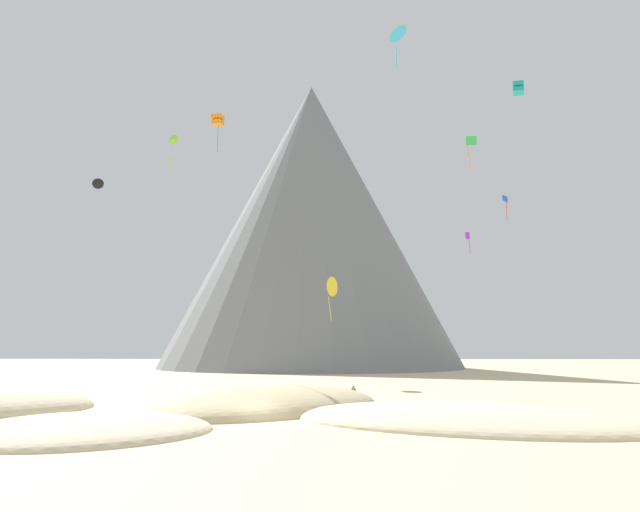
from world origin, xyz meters
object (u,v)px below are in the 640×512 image
(kite_yellow_low, at_px, (331,287))
(kite_black_mid, at_px, (98,183))
(kite_cyan_high, at_px, (399,35))
(rock_massif, at_px, (307,234))
(kite_orange_high, at_px, (218,120))
(bush_near_left, at_px, (353,390))
(bush_far_right, at_px, (391,407))
(kite_teal_high, at_px, (518,88))
(kite_green_mid, at_px, (471,144))
(kite_lime_high, at_px, (173,141))
(kite_violet_mid, at_px, (468,239))
(kite_blue_mid, at_px, (505,202))
(bush_far_left, at_px, (362,415))

(kite_yellow_low, relative_size, kite_black_mid, 3.76)
(kite_cyan_high, bearing_deg, kite_black_mid, 17.16)
(rock_massif, relative_size, kite_orange_high, 18.73)
(bush_near_left, relative_size, kite_black_mid, 0.71)
(bush_far_right, bearing_deg, bush_near_left, 97.31)
(bush_far_right, xyz_separation_m, kite_teal_high, (18.33, 28.42, 35.17))
(kite_cyan_high, bearing_deg, bush_near_left, 7.32)
(kite_yellow_low, bearing_deg, kite_green_mid, 71.33)
(kite_lime_high, bearing_deg, kite_yellow_low, 33.85)
(rock_massif, bearing_deg, kite_violet_mid, -68.14)
(kite_yellow_low, bearing_deg, kite_blue_mid, 136.42)
(bush_far_right, bearing_deg, kite_blue_mid, 63.77)
(bush_far_left, bearing_deg, kite_violet_mid, 69.20)
(kite_cyan_high, bearing_deg, kite_orange_high, -0.70)
(bush_near_left, height_order, kite_yellow_low, kite_yellow_low)
(kite_teal_high, relative_size, kite_blue_mid, 0.48)
(bush_far_left, xyz_separation_m, kite_orange_high, (-17.36, 38.42, 33.62))
(bush_far_left, xyz_separation_m, rock_massif, (-8.92, 99.16, 29.73))
(rock_massif, height_order, kite_teal_high, rock_massif)
(kite_teal_high, bearing_deg, bush_near_left, 44.88)
(kite_green_mid, xyz_separation_m, kite_cyan_high, (-6.90, -1.18, 10.90))
(bush_near_left, height_order, kite_cyan_high, kite_cyan_high)
(bush_far_left, distance_m, kite_violet_mid, 45.84)
(rock_massif, distance_m, kite_lime_high, 68.87)
(bush_far_right, distance_m, kite_green_mid, 29.66)
(kite_yellow_low, height_order, kite_orange_high, kite_orange_high)
(kite_violet_mid, relative_size, kite_black_mid, 1.95)
(rock_massif, relative_size, kite_teal_high, 58.46)
(bush_far_left, bearing_deg, kite_black_mid, 132.06)
(rock_massif, height_order, kite_cyan_high, rock_massif)
(bush_near_left, bearing_deg, kite_blue_mid, 44.99)
(bush_far_left, relative_size, kite_orange_high, 0.29)
(bush_near_left, bearing_deg, rock_massif, 96.51)
(kite_blue_mid, bearing_deg, bush_far_right, -104.82)
(bush_near_left, bearing_deg, kite_teal_high, 28.73)
(bush_near_left, height_order, kite_green_mid, kite_green_mid)
(kite_teal_high, bearing_deg, kite_green_mid, 72.13)
(kite_blue_mid, bearing_deg, kite_yellow_low, -153.77)
(bush_far_right, height_order, kite_blue_mid, kite_blue_mid)
(bush_near_left, bearing_deg, kite_violet_mid, 49.20)
(kite_black_mid, bearing_deg, kite_green_mid, -37.19)
(rock_massif, distance_m, kite_black_mid, 68.44)
(kite_orange_high, bearing_deg, kite_cyan_high, -27.42)
(bush_far_left, distance_m, kite_cyan_high, 39.64)
(bush_far_right, distance_m, rock_massif, 99.51)
(kite_black_mid, bearing_deg, bush_far_left, -66.20)
(rock_massif, xyz_separation_m, kite_yellow_low, (6.49, -62.35, -18.36))
(bush_near_left, relative_size, bush_far_left, 0.70)
(bush_near_left, height_order, kite_blue_mid, kite_blue_mid)
(bush_near_left, height_order, bush_far_left, bush_near_left)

